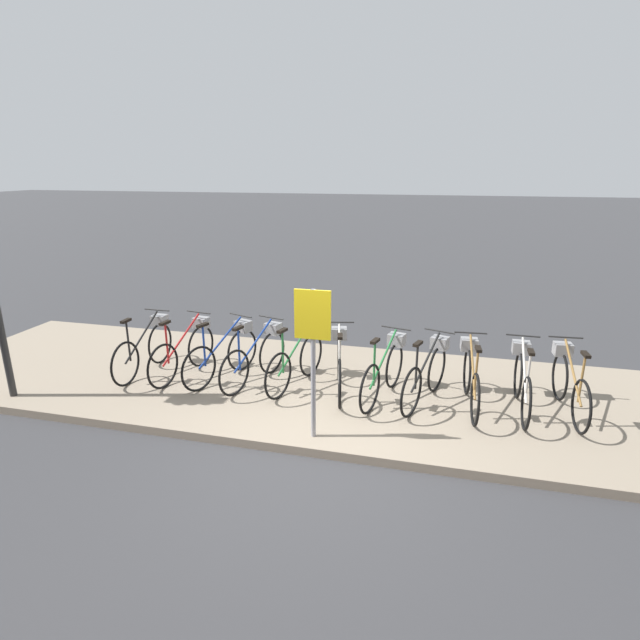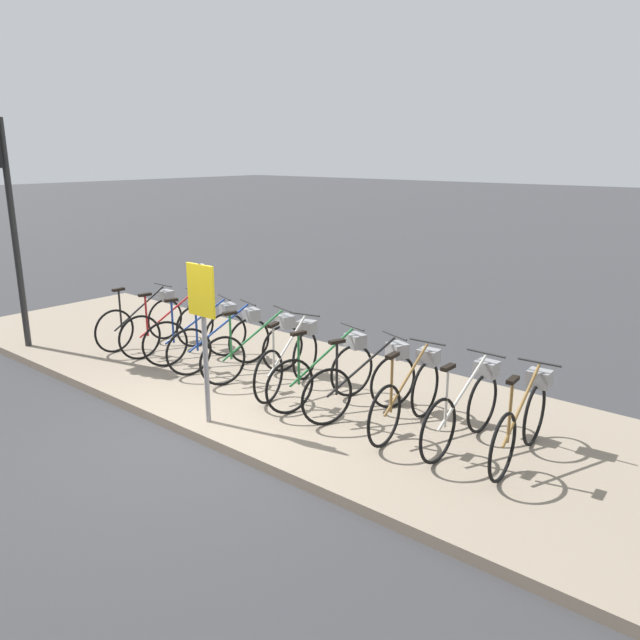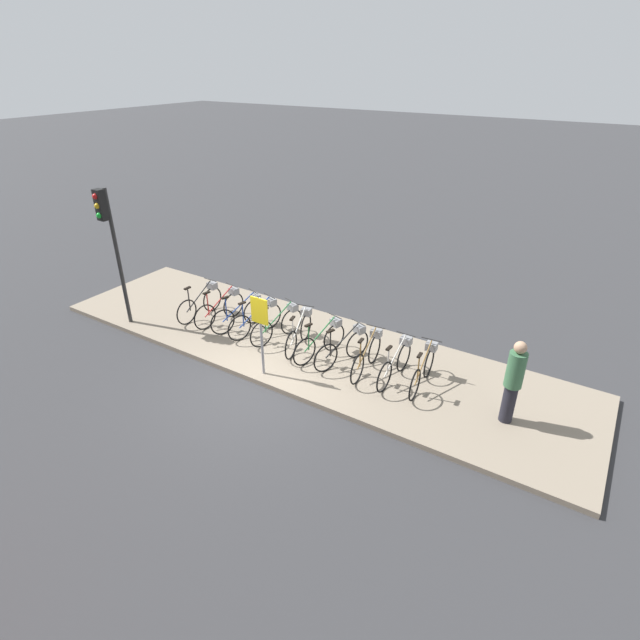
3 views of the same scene
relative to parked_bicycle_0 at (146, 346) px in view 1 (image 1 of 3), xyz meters
The scene contains 14 objects.
ground_plane 3.69m from the parked_bicycle_0, 27.28° to the right, with size 120.00×120.00×0.00m, color #38383A.
sidewalk 3.28m from the parked_bicycle_0, ahead, with size 13.88×3.67×0.12m.
parked_bicycle_0 is the anchor object (origin of this frame).
parked_bicycle_1 0.70m from the parked_bicycle_0, ahead, with size 0.46×1.66×1.03m.
parked_bicycle_2 1.38m from the parked_bicycle_0, ahead, with size 0.67×1.60×1.03m.
parked_bicycle_3 1.92m from the parked_bicycle_0, ahead, with size 0.60×1.62×1.03m.
parked_bicycle_4 2.58m from the parked_bicycle_0, ahead, with size 0.57×1.63×1.03m.
parked_bicycle_5 3.23m from the parked_bicycle_0, ahead, with size 0.53×1.64×1.03m.
parked_bicycle_6 3.93m from the parked_bicycle_0, ahead, with size 0.57×1.64×1.03m.
parked_bicycle_7 4.54m from the parked_bicycle_0, ahead, with size 0.67×1.60×1.03m.
parked_bicycle_8 5.14m from the parked_bicycle_0, ahead, with size 0.46×1.68×1.03m.
parked_bicycle_9 5.82m from the parked_bicycle_0, ahead, with size 0.46×1.68×1.03m.
parked_bicycle_10 6.44m from the parked_bicycle_0, ahead, with size 0.46×1.68×1.03m.
sign_post 3.59m from the parked_bicycle_0, 23.31° to the right, with size 0.44×0.07×1.91m.
Camera 1 is at (1.40, -5.12, 3.39)m, focal length 28.00 mm.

